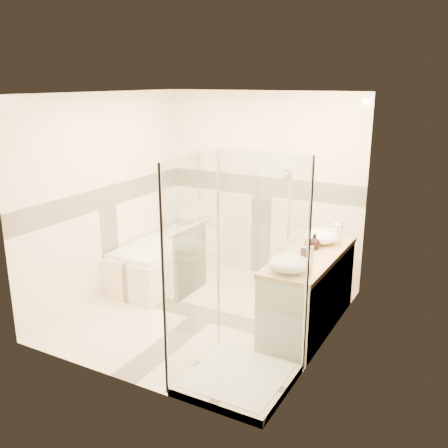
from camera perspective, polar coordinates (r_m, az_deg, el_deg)
The scene contains 12 objects.
room at distance 5.45m, azimuth -1.61°, elevation 1.55°, with size 2.82×3.02×2.52m.
bathtub at distance 6.81m, azimuth -6.73°, elevation -3.91°, with size 0.75×1.70×0.56m.
vanity at distance 5.55m, azimuth 9.66°, elevation -7.49°, with size 0.58×1.62×0.85m.
shower_enclosure at distance 4.56m, azimuth 0.74°, elevation -11.64°, with size 0.96×0.93×2.04m.
vessel_sink_near at distance 5.75m, azimuth 11.06°, elevation -1.37°, with size 0.40×0.40×0.16m, color white.
vessel_sink_far at distance 4.86m, azimuth 7.43°, elevation -4.49°, with size 0.40×0.40×0.16m, color white.
faucet_near at distance 5.67m, azimuth 13.17°, elevation -0.98°, with size 0.11×0.03×0.26m.
faucet_far at distance 4.76m, azimuth 9.89°, elevation -3.89°, with size 0.12×0.03×0.29m.
amenity_bottle_a at distance 5.26m, azimuth 9.27°, elevation -2.86°, with size 0.08×0.08×0.17m, color black.
amenity_bottle_b at distance 5.52m, azimuth 10.28°, elevation -1.98°, with size 0.14×0.14×0.17m, color black.
folded_towels at distance 5.96m, azimuth 11.68°, elevation -1.13°, with size 0.17×0.28×0.09m, color white.
rolled_towel at distance 7.24m, azimuth -2.60°, elevation -0.11°, with size 0.09×0.09×0.19m, color white.
Camera 1 is at (2.71, -4.54, 2.64)m, focal length 40.00 mm.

